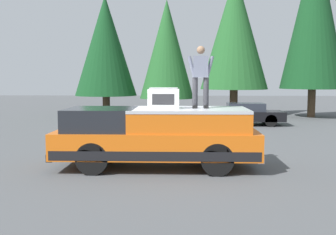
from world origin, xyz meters
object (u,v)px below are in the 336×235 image
at_px(pickup_truck, 157,136).
at_px(person_on_truck_bed, 201,75).
at_px(parked_car_black, 244,114).
at_px(compressor_unit, 164,98).

relative_size(pickup_truck, person_on_truck_bed, 3.28).
relative_size(person_on_truck_bed, parked_car_black, 0.41).
height_order(compressor_unit, parked_car_black, compressor_unit).
relative_size(pickup_truck, parked_car_black, 1.35).
xyz_separation_m(person_on_truck_bed, parked_car_black, (10.34, -2.74, -1.97)).
bearing_deg(compressor_unit, pickup_truck, 96.80).
xyz_separation_m(compressor_unit, person_on_truck_bed, (0.09, -1.00, 0.62)).
distance_m(compressor_unit, parked_car_black, 11.15).
height_order(pickup_truck, compressor_unit, compressor_unit).
xyz_separation_m(pickup_truck, parked_car_black, (10.44, -3.93, -0.29)).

